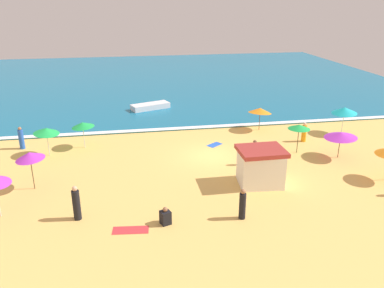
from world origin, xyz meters
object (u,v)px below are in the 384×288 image
(beach_umbrella_0, at_px, (83,125))
(beachgoer_3, at_px, (165,217))
(beach_umbrella_5, at_px, (46,131))
(beachgoer_9, at_px, (242,205))
(beachgoer_8, at_px, (21,139))
(beachgoer_2, at_px, (254,153))
(beachgoer_5, at_px, (304,133))
(lifeguard_cabana, at_px, (261,166))
(beach_umbrella_7, at_px, (30,156))
(beach_umbrella_6, at_px, (341,135))
(beach_umbrella_4, at_px, (299,127))
(beachgoer_7, at_px, (76,204))
(small_boat_0, at_px, (150,106))
(beach_umbrella_8, at_px, (260,110))
(beach_umbrella_1, at_px, (344,110))

(beach_umbrella_0, relative_size, beachgoer_3, 2.23)
(beach_umbrella_0, bearing_deg, beach_umbrella_5, -155.20)
(beachgoer_9, bearing_deg, beachgoer_8, 137.04)
(beachgoer_8, bearing_deg, beach_umbrella_5, -37.90)
(beach_umbrella_0, distance_m, beachgoer_2, 12.62)
(beachgoer_5, bearing_deg, beachgoer_2, -145.17)
(lifeguard_cabana, bearing_deg, beachgoer_3, -150.49)
(beach_umbrella_7, bearing_deg, beach_umbrella_6, 3.71)
(beach_umbrella_4, relative_size, beachgoer_5, 1.42)
(beachgoer_2, relative_size, beachgoer_7, 0.95)
(beachgoer_3, distance_m, beachgoer_5, 15.54)
(beachgoer_8, height_order, small_boat_0, beachgoer_8)
(beach_umbrella_6, distance_m, small_boat_0, 19.02)
(beach_umbrella_4, distance_m, beachgoer_2, 4.20)
(beach_umbrella_0, bearing_deg, beachgoer_9, -53.53)
(beach_umbrella_6, distance_m, beachgoer_9, 11.21)
(beach_umbrella_0, relative_size, small_boat_0, 0.52)
(beach_umbrella_0, relative_size, beachgoer_2, 1.19)
(beachgoer_2, bearing_deg, beach_umbrella_8, 68.21)
(beachgoer_2, bearing_deg, beach_umbrella_1, 27.74)
(beach_umbrella_5, relative_size, beach_umbrella_7, 1.04)
(beach_umbrella_8, bearing_deg, beachgoer_3, -125.56)
(beach_umbrella_7, height_order, beachgoer_2, beach_umbrella_7)
(beach_umbrella_8, bearing_deg, lifeguard_cabana, -108.97)
(beach_umbrella_1, height_order, beach_umbrella_8, beach_umbrella_1)
(beachgoer_8, bearing_deg, beach_umbrella_8, 3.40)
(beach_umbrella_4, distance_m, beach_umbrella_5, 17.77)
(beach_umbrella_4, bearing_deg, small_boat_0, 125.65)
(beachgoer_9, xyz_separation_m, small_boat_0, (-3.02, 21.29, -0.41))
(lifeguard_cabana, height_order, beachgoer_3, lifeguard_cabana)
(beachgoer_2, bearing_deg, beachgoer_9, -113.35)
(beach_umbrella_4, xyz_separation_m, beach_umbrella_8, (-0.97, 5.44, -0.27))
(beachgoer_9, bearing_deg, beach_umbrella_6, 36.28)
(beachgoer_5, relative_size, small_boat_0, 0.38)
(beach_umbrella_6, bearing_deg, beachgoer_9, -143.72)
(beach_umbrella_7, distance_m, beachgoer_5, 19.76)
(beach_umbrella_6, height_order, beachgoer_8, beach_umbrella_6)
(beach_umbrella_7, relative_size, small_boat_0, 0.59)
(beachgoer_8, bearing_deg, beach_umbrella_4, -12.37)
(beachgoer_2, relative_size, beachgoer_9, 1.06)
(beachgoer_8, bearing_deg, beach_umbrella_0, -7.42)
(beach_umbrella_4, bearing_deg, beachgoer_9, -129.37)
(beach_umbrella_1, bearing_deg, small_boat_0, 146.15)
(beach_umbrella_5, distance_m, beach_umbrella_6, 20.43)
(beach_umbrella_4, height_order, beach_umbrella_6, beach_umbrella_4)
(beachgoer_3, bearing_deg, beach_umbrella_1, 35.02)
(beach_umbrella_4, relative_size, beach_umbrella_7, 0.92)
(beach_umbrella_0, xyz_separation_m, beachgoer_9, (8.65, -11.71, -1.01))
(beachgoer_3, bearing_deg, beach_umbrella_4, 36.77)
(small_boat_0, bearing_deg, beachgoer_3, -92.39)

